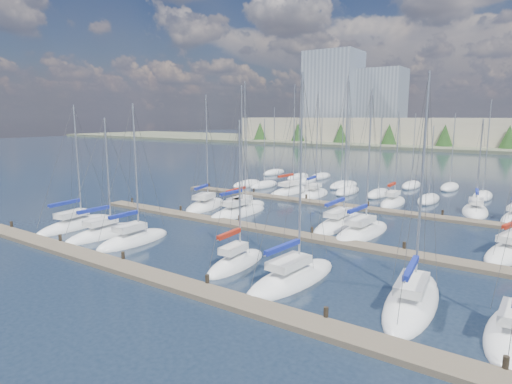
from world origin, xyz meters
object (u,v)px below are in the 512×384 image
Objects in this scene: sailboat_q at (475,211)px; sailboat_b at (105,234)px; sailboat_a at (76,225)px; sailboat_j at (238,212)px; sailboat_o at (314,194)px; sailboat_e at (292,278)px; sailboat_c at (134,240)px; sailboat_l at (362,232)px; sailboat_d at (236,263)px; sailboat_p at (393,203)px; sailboat_f at (412,301)px; sailboat_h at (206,205)px; sailboat_k at (340,223)px; sailboat_n at (290,191)px; sailboat_i at (242,209)px.

sailboat_q is 38.67m from sailboat_b.
sailboat_a is 0.85× the size of sailboat_j.
sailboat_o is 30.73m from sailboat_e.
sailboat_q is 0.89× the size of sailboat_c.
sailboat_e reaches higher than sailboat_l.
sailboat_d is at bearing 0.77° from sailboat_c.
sailboat_o reaches higher than sailboat_e.
sailboat_p is at bearing 100.76° from sailboat_l.
sailboat_q is at bearing -4.36° from sailboat_o.
sailboat_e is 7.32m from sailboat_f.
sailboat_j is at bearing -24.73° from sailboat_h.
sailboat_k is at bearing -12.98° from sailboat_h.
sailboat_q is at bearing 82.09° from sailboat_e.
sailboat_p is 0.86× the size of sailboat_e.
sailboat_n reaches higher than sailboat_b.
sailboat_j is at bearing 144.04° from sailboat_f.
sailboat_d is (-11.40, -28.48, 0.02)m from sailboat_q.
sailboat_a is at bearing -128.56° from sailboat_p.
sailboat_i is (-10.53, 14.92, -0.00)m from sailboat_d.
sailboat_d is 0.73× the size of sailboat_i.
sailboat_k reaches higher than sailboat_d.
sailboat_l is at bearing -83.88° from sailboat_p.
sailboat_q is 36.23m from sailboat_c.
sailboat_b reaches higher than sailboat_d.
sailboat_b is (-3.70, -0.11, -0.00)m from sailboat_c.
sailboat_p is 0.97× the size of sailboat_a.
sailboat_h is at bearing -159.45° from sailboat_q.
sailboat_i reaches higher than sailboat_o.
sailboat_a is at bearing 176.89° from sailboat_b.
sailboat_d is (15.06, -13.93, 0.02)m from sailboat_h.
sailboat_k is (-10.03, -13.59, 0.01)m from sailboat_q.
sailboat_o is 13.12m from sailboat_i.
sailboat_f is at bearing 0.07° from sailboat_d.
sailboat_o is 1.05× the size of sailboat_f.
sailboat_e is 0.96× the size of sailboat_j.
sailboat_o reaches higher than sailboat_p.
sailboat_o is at bearing 46.65° from sailboat_h.
sailboat_q is 0.77× the size of sailboat_o.
sailboat_n is 1.26× the size of sailboat_a.
sailboat_b is (4.91, -0.32, -0.00)m from sailboat_a.
sailboat_h reaches higher than sailboat_f.
sailboat_d is at bearing -95.92° from sailboat_p.
sailboat_p is at bearing 85.35° from sailboat_k.
sailboat_a is 1.00× the size of sailboat_c.
sailboat_c is 13.44m from sailboat_j.
sailboat_f is 1.23× the size of sailboat_b.
sailboat_i reaches higher than sailboat_c.
sailboat_q is 8.93m from sailboat_p.
sailboat_e is 19.05m from sailboat_b.
sailboat_n reaches higher than sailboat_k.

